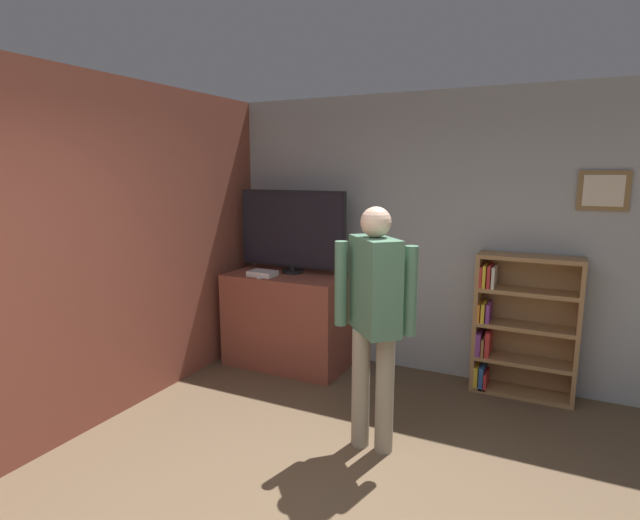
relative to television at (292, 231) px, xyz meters
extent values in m
cube|color=#9EA3A8|center=(1.35, 0.38, -0.03)|extent=(6.13, 0.06, 2.70)
cube|color=olive|center=(2.72, 0.33, 0.44)|extent=(0.38, 0.02, 0.33)
cube|color=beige|center=(2.72, 0.32, 0.44)|extent=(0.30, 0.01, 0.25)
cube|color=brown|center=(-0.75, -1.18, -0.03)|extent=(0.06, 4.65, 2.70)
cube|color=brown|center=(0.00, -0.09, -0.91)|extent=(1.21, 0.68, 0.94)
cylinder|color=black|center=(0.00, 0.00, -0.42)|extent=(0.22, 0.22, 0.03)
cylinder|color=black|center=(0.00, 0.00, -0.38)|extent=(0.06, 0.06, 0.05)
cube|color=black|center=(0.00, 0.00, 0.02)|extent=(1.17, 0.04, 0.78)
cube|color=black|center=(0.00, -0.02, 0.02)|extent=(1.13, 0.01, 0.74)
cube|color=white|center=(-0.19, -0.27, -0.41)|extent=(0.27, 0.19, 0.05)
cube|color=white|center=(-0.14, -0.34, -0.42)|extent=(0.06, 0.14, 0.02)
cube|color=#997047|center=(1.81, 0.19, -0.75)|extent=(0.04, 0.28, 1.26)
cube|color=#997047|center=(2.63, 0.19, -0.75)|extent=(0.04, 0.28, 1.26)
cube|color=#997047|center=(2.22, 0.32, -0.75)|extent=(0.86, 0.01, 1.26)
cube|color=#997047|center=(2.22, 0.19, -1.36)|extent=(0.79, 0.28, 0.04)
cube|color=#997047|center=(2.22, 0.19, -1.06)|extent=(0.79, 0.28, 0.04)
cube|color=#997047|center=(2.22, 0.19, -0.75)|extent=(0.79, 0.28, 0.04)
cube|color=#997047|center=(2.22, 0.19, -0.43)|extent=(0.79, 0.28, 0.04)
cube|color=#997047|center=(2.22, 0.19, -0.14)|extent=(0.79, 0.28, 0.04)
cube|color=gold|center=(1.85, 0.15, -1.26)|extent=(0.04, 0.20, 0.21)
cube|color=#2D569E|center=(1.89, 0.17, -1.25)|extent=(0.04, 0.24, 0.21)
cube|color=red|center=(1.93, 0.16, -1.28)|extent=(0.03, 0.23, 0.16)
cube|color=#7A3889|center=(1.85, 0.17, -0.94)|extent=(0.04, 0.24, 0.21)
cube|color=#99663D|center=(1.89, 0.16, -0.97)|extent=(0.02, 0.23, 0.16)
cube|color=red|center=(1.93, 0.17, -0.93)|extent=(0.04, 0.24, 0.23)
cube|color=orange|center=(1.84, 0.18, -0.65)|extent=(0.02, 0.26, 0.16)
cube|color=gold|center=(1.88, 0.15, -0.65)|extent=(0.03, 0.20, 0.17)
cube|color=#7A3889|center=(1.92, 0.16, -0.65)|extent=(0.03, 0.23, 0.17)
cube|color=red|center=(1.84, 0.18, -0.32)|extent=(0.02, 0.26, 0.18)
cube|color=gold|center=(1.87, 0.15, -0.32)|extent=(0.03, 0.20, 0.20)
cube|color=red|center=(1.91, 0.16, -0.32)|extent=(0.03, 0.22, 0.20)
cube|color=beige|center=(1.94, 0.16, -0.32)|extent=(0.03, 0.22, 0.19)
cylinder|color=gray|center=(1.24, -1.22, -0.94)|extent=(0.13, 0.13, 0.88)
cylinder|color=gray|center=(1.42, -1.22, -0.94)|extent=(0.13, 0.13, 0.88)
cube|color=#477056|center=(1.33, -1.22, -0.17)|extent=(0.47, 0.48, 0.66)
sphere|color=beige|center=(1.33, -1.22, 0.26)|extent=(0.21, 0.21, 0.21)
cylinder|color=#477056|center=(1.58, -1.22, -0.19)|extent=(0.09, 0.09, 0.60)
cylinder|color=#477056|center=(1.08, -1.22, -0.19)|extent=(0.09, 0.09, 0.60)
camera|label=1|loc=(2.45, -4.36, 0.60)|focal=28.00mm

